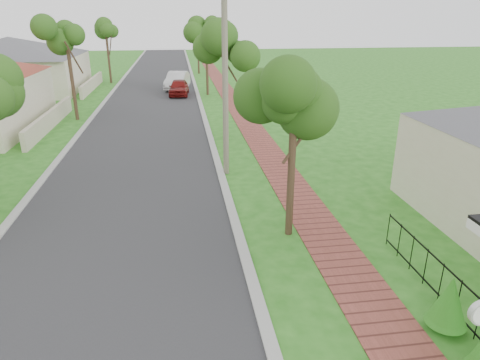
{
  "coord_description": "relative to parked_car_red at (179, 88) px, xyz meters",
  "views": [
    {
      "loc": [
        -0.96,
        -6.37,
        6.35
      ],
      "look_at": [
        0.82,
        5.99,
        1.5
      ],
      "focal_mm": 32.0,
      "sensor_mm": 36.0,
      "label": 1
    }
  ],
  "objects": [
    {
      "name": "road",
      "position": [
        -2.1,
        -9.96,
        -0.65
      ],
      "size": [
        7.0,
        120.0,
        0.02
      ],
      "primitive_type": "cube",
      "color": "#28282B",
      "rests_on": "ground"
    },
    {
      "name": "kerb_right",
      "position": [
        1.55,
        -9.96,
        -0.65
      ],
      "size": [
        0.3,
        120.0,
        0.1
      ],
      "primitive_type": "cube",
      "color": "#9E9E99",
      "rests_on": "ground"
    },
    {
      "name": "kerb_left",
      "position": [
        -5.75,
        -9.96,
        -0.65
      ],
      "size": [
        0.3,
        120.0,
        0.1
      ],
      "primitive_type": "cube",
      "color": "#9E9E99",
      "rests_on": "ground"
    },
    {
      "name": "sidewalk",
      "position": [
        4.15,
        -9.96,
        -0.65
      ],
      "size": [
        1.5,
        120.0,
        0.03
      ],
      "primitive_type": "cube",
      "color": "#94453B",
      "rests_on": "ground"
    },
    {
      "name": "picket_fence",
      "position": [
        5.8,
        -29.96,
        -0.12
      ],
      "size": [
        0.03,
        8.02,
        1.0
      ],
      "color": "black",
      "rests_on": "ground"
    },
    {
      "name": "street_trees",
      "position": [
        -1.98,
        -3.12,
        3.89
      ],
      "size": [
        10.7,
        37.65,
        5.89
      ],
      "color": "#382619",
      "rests_on": "ground"
    },
    {
      "name": "far_house_grey",
      "position": [
        -14.07,
        4.04,
        1.69
      ],
      "size": [
        15.56,
        15.56,
        4.6
      ],
      "color": "beige",
      "rests_on": "ground"
    },
    {
      "name": "parked_car_red",
      "position": [
        0.0,
        0.0,
        0.0
      ],
      "size": [
        1.81,
        3.91,
        1.3
      ],
      "primitive_type": "imported",
      "rotation": [
        0.0,
        0.0,
        -0.08
      ],
      "color": "maroon",
      "rests_on": "ground"
    },
    {
      "name": "parked_car_white",
      "position": [
        -0.1,
        3.26,
        0.11
      ],
      "size": [
        2.48,
        4.84,
        1.52
      ],
      "primitive_type": "imported",
      "rotation": [
        0.0,
        0.0,
        -0.2
      ],
      "color": "silver",
      "rests_on": "ground"
    },
    {
      "name": "near_tree",
      "position": [
        3.1,
        -24.91,
        3.41
      ],
      "size": [
        1.99,
        1.99,
        5.1
      ],
      "color": "#382619",
      "rests_on": "ground"
    },
    {
      "name": "utility_pole",
      "position": [
        1.8,
        -19.26,
        3.31
      ],
      "size": [
        1.2,
        0.24,
        7.8
      ],
      "color": "#746C5A",
      "rests_on": "ground"
    }
  ]
}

